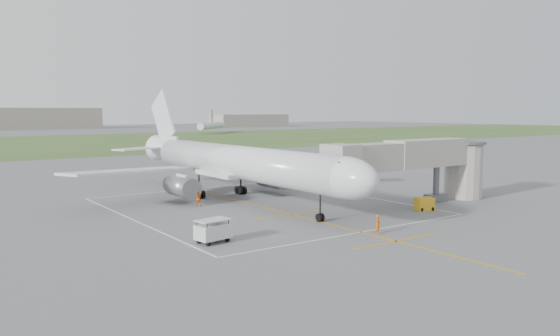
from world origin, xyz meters
TOP-DOWN VIEW (x-y plane):
  - ground at (0.00, 0.00)m, footprint 700.00×700.00m
  - grass_strip at (0.00, 130.00)m, footprint 700.00×120.00m
  - apron_markings at (0.00, -5.82)m, footprint 28.20×60.00m
  - airliner at (-0.00, 0.75)m, footprint 38.93×46.75m
  - jet_bridge at (15.72, -13.50)m, footprint 23.40×5.00m
  - gpu_unit at (12.63, -16.34)m, footprint 2.10×1.74m
  - baggage_cart at (-12.12, -15.89)m, footprint 2.90×2.03m
  - ramp_worker_nose at (0.75, -21.24)m, footprint 0.71×0.65m
  - ramp_worker_wing at (-5.49, -0.27)m, footprint 1.02×0.97m
  - distant_aircraft at (0.92, 165.68)m, footprint 202.95×35.95m

SIDE VIEW (x-z plane):
  - ground at x=0.00m, z-range 0.00..0.00m
  - apron_markings at x=0.00m, z-range 0.00..0.01m
  - grass_strip at x=0.00m, z-range 0.00..0.02m
  - gpu_unit at x=12.63m, z-range -0.01..1.36m
  - ramp_worker_nose at x=0.75m, z-range 0.00..1.62m
  - ramp_worker_wing at x=-5.49m, z-range 0.00..1.66m
  - baggage_cart at x=-12.12m, z-range 0.02..1.88m
  - distant_aircraft at x=0.92m, z-range -0.84..8.01m
  - airliner at x=0.00m, z-range -2.37..11.15m
  - jet_bridge at x=15.72m, z-range 1.14..8.34m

